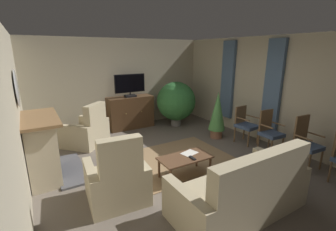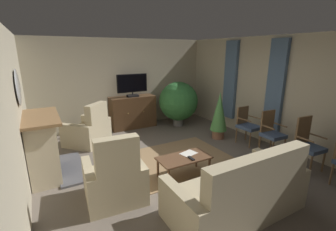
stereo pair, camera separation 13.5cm
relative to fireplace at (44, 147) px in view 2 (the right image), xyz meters
name	(u,v)px [view 2 (the right image)]	position (x,y,z in m)	size (l,w,h in m)	color
ground_plane	(176,164)	(2.38, -0.84, -0.57)	(5.91, 6.69, 0.04)	#665B51
wall_back	(124,83)	(2.38, 2.26, 0.77)	(5.91, 0.10, 2.65)	#B2A88E
wall_left	(13,122)	(-0.33, -0.84, 0.77)	(0.10, 6.69, 2.65)	#B2A88E
wall_right_with_window	(269,91)	(5.09, -0.84, 0.77)	(0.10, 6.69, 2.65)	#BBB095
curtain_panel_near	(275,87)	(4.98, -1.08, 0.90)	(0.10, 0.44, 2.22)	slate
curtain_panel_far	(230,80)	(4.98, 0.42, 0.90)	(0.10, 0.44, 2.22)	slate
rug_central	(174,160)	(2.41, -0.68, -0.55)	(2.44, 1.80, 0.01)	#8E704C
fireplace	(44,147)	(0.00, 0.00, 0.00)	(0.95, 1.41, 1.16)	#4C4C51
wall_mirror_oval	(18,87)	(-0.25, 0.00, 1.14)	(0.06, 0.85, 0.62)	#B2B7BF
tv_cabinet	(133,113)	(2.49, 1.91, -0.10)	(1.36, 0.54, 0.96)	#352315
television	(132,85)	(2.49, 1.85, 0.77)	(0.92, 0.20, 0.67)	black
coffee_table	(184,159)	(2.22, -1.37, -0.20)	(0.97, 0.53, 0.40)	brown
tv_remote	(191,158)	(2.29, -1.49, -0.14)	(0.17, 0.05, 0.02)	black
folded_newspaper	(189,153)	(2.38, -1.28, -0.15)	(0.30, 0.22, 0.01)	silver
sofa_floral	(239,194)	(2.33, -2.62, -0.22)	(2.01, 0.95, 1.05)	tan
armchair_in_far_corner	(115,180)	(0.90, -1.42, -0.21)	(0.95, 0.94, 1.15)	tan
armchair_by_fireplace	(89,131)	(1.03, 1.20, -0.23)	(1.27, 1.26, 1.06)	tan
side_chair_far_end	(307,143)	(4.52, -2.26, -0.02)	(0.46, 0.46, 1.04)	#42567A
side_chair_tucked_against_wall	(271,132)	(4.52, -1.44, -0.03)	(0.45, 0.46, 0.98)	#42567A
side_chair_beside_plant	(247,124)	(4.52, -0.74, -0.05)	(0.46, 0.51, 0.93)	#42567A
potted_plant_small_fern_corner	(219,114)	(4.13, -0.12, 0.13)	(0.44, 0.44, 1.26)	#99664C
potted_plant_leafy_by_curtain	(178,102)	(3.79, 1.37, 0.22)	(1.20, 1.20, 1.38)	slate
cat	(114,163)	(1.19, -0.39, -0.44)	(0.39, 0.61, 0.23)	#937A5B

